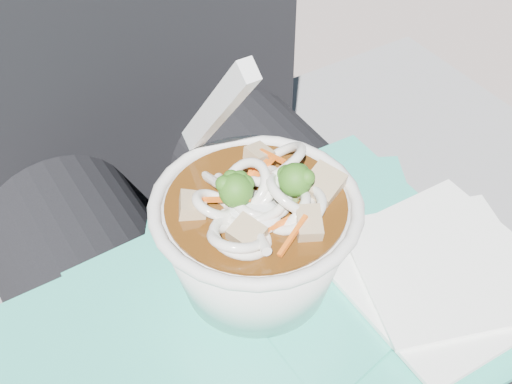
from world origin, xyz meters
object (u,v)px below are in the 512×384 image
lap (272,349)px  person_body (215,250)px  plastic_bag (269,307)px  udon_bowl (256,232)px

lap → person_body: person_body is taller
plastic_bag → udon_bowl: 0.06m
lap → udon_bowl: udon_bowl is taller
lap → person_body: (0.00, 0.09, 0.03)m
lap → plastic_bag: bearing=-131.4°
lap → plastic_bag: plastic_bag is taller
lap → plastic_bag: size_ratio=1.29×
plastic_bag → udon_bowl: udon_bowl is taller
lap → udon_bowl: bearing=167.0°
person_body → udon_bowl: bearing=-98.1°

